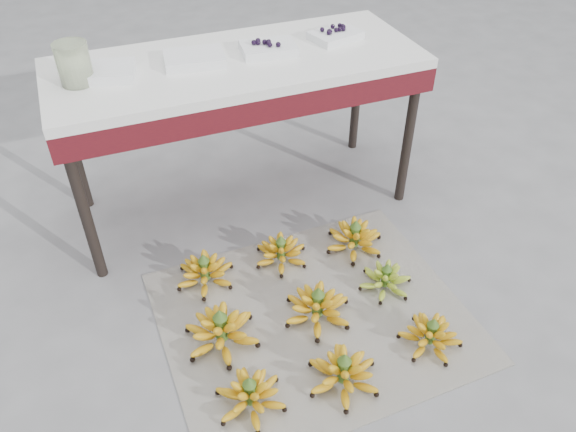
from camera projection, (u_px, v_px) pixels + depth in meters
name	position (u px, v px, depth m)	size (l,w,h in m)	color
ground	(316.00, 330.00, 2.33)	(60.00, 60.00, 0.00)	slate
newspaper_mat	(314.00, 317.00, 2.38)	(1.25, 1.05, 0.01)	silver
bunch_front_left	(250.00, 395.00, 2.02)	(0.32, 0.32, 0.16)	#DFA108
bunch_front_center	(343.00, 373.00, 2.09)	(0.29, 0.29, 0.17)	#DFA108
bunch_front_right	(431.00, 335.00, 2.23)	(0.32, 0.32, 0.15)	#DFA108
bunch_mid_left	(221.00, 331.00, 2.24)	(0.31, 0.31, 0.19)	#DFA108
bunch_mid_center	(318.00, 307.00, 2.34)	(0.33, 0.33, 0.18)	#DFA108
bunch_mid_right	(386.00, 279.00, 2.48)	(0.31, 0.31, 0.14)	#82A331
bunch_back_left	(205.00, 272.00, 2.51)	(0.31, 0.31, 0.16)	#DFA108
bunch_back_center	(281.00, 252.00, 2.61)	(0.29, 0.29, 0.15)	#DFA108
bunch_back_right	(355.00, 238.00, 2.68)	(0.35, 0.35, 0.17)	#DFA108
vendor_table	(238.00, 78.00, 2.56)	(1.67, 0.67, 0.80)	black
tray_far_left	(102.00, 72.00, 2.34)	(0.30, 0.24, 0.04)	white
tray_left	(194.00, 59.00, 2.45)	(0.28, 0.22, 0.04)	white
tray_right	(268.00, 48.00, 2.53)	(0.26, 0.20, 0.06)	white
tray_far_right	(335.00, 35.00, 2.66)	(0.26, 0.21, 0.06)	white
glass_jar	(74.00, 64.00, 2.25)	(0.14, 0.14, 0.17)	beige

